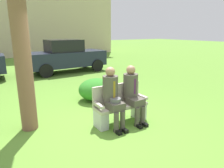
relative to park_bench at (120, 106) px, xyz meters
The scene contains 6 objects.
ground_plane 0.54m from the park_bench, behind, with size 80.00×80.00×0.00m, color #5A8B2F.
park_bench is the anchor object (origin of this frame).
seated_man_left 0.47m from the park_bench, 156.84° to the right, with size 0.34×0.72×1.35m.
seated_man_right 0.46m from the park_bench, 22.24° to the right, with size 0.34×0.72×1.34m.
shrub_near_bench 1.74m from the park_bench, 81.74° to the left, with size 1.09×1.00×0.68m, color #2F7F25.
parked_car_far 6.68m from the park_bench, 81.26° to the left, with size 3.97×1.87×1.68m.
Camera 1 is at (-2.12, -3.71, 2.09)m, focal length 32.77 mm.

